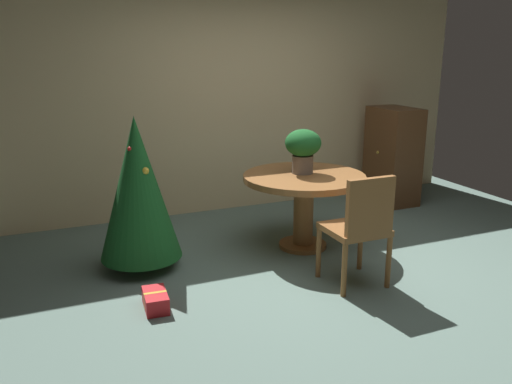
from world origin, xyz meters
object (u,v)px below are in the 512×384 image
Objects in this scene: round_dining_table at (304,190)px; holiday_tree at (138,188)px; wooden_chair_near at (360,225)px; gift_box_red at (156,300)px; wooden_cabinet at (393,156)px; flower_vase at (303,147)px.

round_dining_table is 0.86× the size of holiday_tree.
wooden_chair_near reaches higher than round_dining_table.
gift_box_red is 3.79m from wooden_cabinet.
holiday_tree is at bearing 175.57° from round_dining_table.
holiday_tree is 3.41m from wooden_cabinet.
wooden_cabinet is at bearing 28.46° from round_dining_table.
wooden_chair_near is at bearing -9.21° from gift_box_red.
holiday_tree is 1.06m from gift_box_red.
holiday_tree is 1.14× the size of wooden_cabinet.
round_dining_table is 0.96m from wooden_chair_near.
wooden_chair_near is at bearing -90.88° from flower_vase.
flower_vase is 0.36× the size of wooden_cabinet.
wooden_chair_near is 2.59m from wooden_cabinet.
gift_box_red is (-1.62, -0.70, -0.51)m from round_dining_table.
wooden_cabinet is at bearing 14.06° from holiday_tree.
round_dining_table reaches higher than gift_box_red.
flower_vase is at bearing 25.02° from gift_box_red.
round_dining_table is at bearing 90.00° from wooden_chair_near.
flower_vase is (0.02, 0.07, 0.41)m from round_dining_table.
round_dining_table is 0.42m from flower_vase.
wooden_cabinet is at bearing 26.88° from flower_vase.
round_dining_table is 3.68× the size of gift_box_red.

